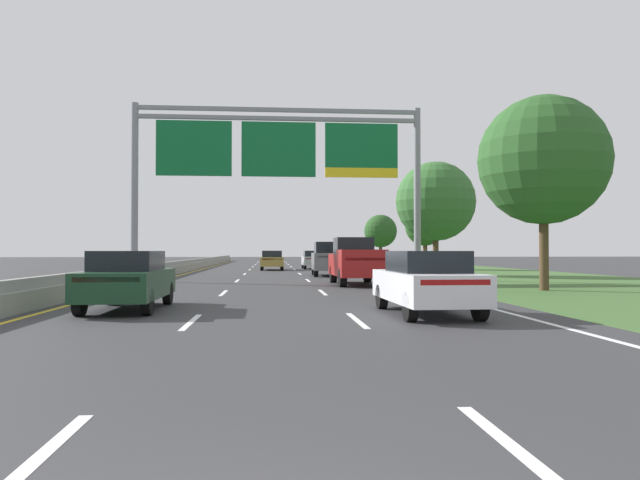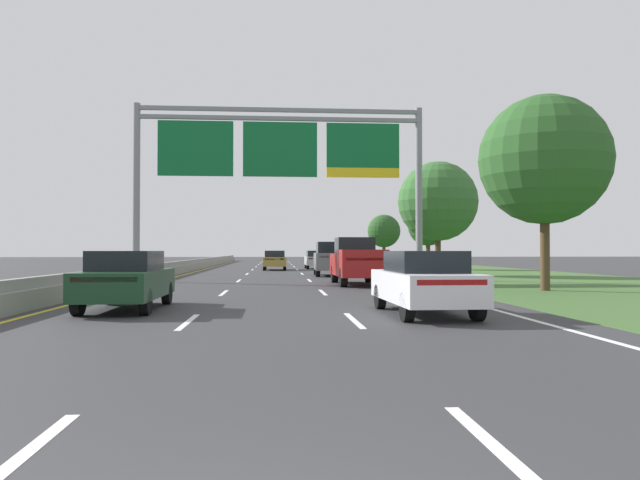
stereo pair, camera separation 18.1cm
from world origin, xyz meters
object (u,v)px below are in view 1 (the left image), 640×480
car_silver_right_lane_sedan (313,259)px  roadside_tree_distant (381,231)px  overhead_sign_gantry (279,156)px  roadside_tree_far (425,226)px  pickup_truck_red (356,261)px  car_grey_right_lane_suv (328,258)px  car_darkgreen_left_lane_sedan (128,279)px  roadside_tree_near (543,160)px  roadside_tree_mid (436,201)px  car_gold_centre_lane_sedan (272,260)px  car_white_right_lane_sedan (426,281)px

car_silver_right_lane_sedan → roadside_tree_distant: (8.67, 14.82, 2.95)m
overhead_sign_gantry → roadside_tree_distant: 37.49m
roadside_tree_far → pickup_truck_red: bearing=-112.8°
car_grey_right_lane_suv → car_darkgreen_left_lane_sedan: bearing=162.3°
roadside_tree_near → roadside_tree_mid: bearing=91.5°
car_gold_centre_lane_sedan → car_silver_right_lane_sedan: same height
pickup_truck_red → car_silver_right_lane_sedan: size_ratio=1.23×
pickup_truck_red → car_silver_right_lane_sedan: (-0.28, 24.08, -0.26)m
car_darkgreen_left_lane_sedan → car_grey_right_lane_suv: (7.36, 20.91, 0.28)m
roadside_tree_mid → roadside_tree_distant: 29.84m
car_darkgreen_left_lane_sedan → roadside_tree_mid: size_ratio=0.62×
roadside_tree_far → roadside_tree_distant: 17.96m
roadside_tree_near → roadside_tree_mid: (-0.36, 14.11, -0.46)m
roadside_tree_mid → roadside_tree_far: (2.42, 11.80, -1.05)m
car_darkgreen_left_lane_sedan → roadside_tree_distant: bearing=-18.2°
car_darkgreen_left_lane_sedan → car_silver_right_lane_sedan: size_ratio=1.00×
pickup_truck_red → roadside_tree_mid: roadside_tree_mid is taller
pickup_truck_red → car_gold_centre_lane_sedan: size_ratio=1.23×
car_gold_centre_lane_sedan → overhead_sign_gantry: bearing=-178.9°
car_grey_right_lane_suv → car_silver_right_lane_sedan: car_grey_right_lane_suv is taller
car_gold_centre_lane_sedan → roadside_tree_distant: 21.86m
overhead_sign_gantry → car_white_right_lane_sedan: size_ratio=3.39×
overhead_sign_gantry → roadside_tree_far: bearing=54.8°
car_darkgreen_left_lane_sedan → roadside_tree_distant: roadside_tree_distant is taller
car_gold_centre_lane_sedan → roadside_tree_mid: 16.14m
pickup_truck_red → car_grey_right_lane_suv: bearing=1.8°
roadside_tree_distant → roadside_tree_far: bearing=-88.7°
car_white_right_lane_sedan → roadside_tree_far: 35.23m
roadside_tree_far → roadside_tree_mid: bearing=-101.6°
car_darkgreen_left_lane_sedan → car_gold_centre_lane_sedan: 32.49m
car_silver_right_lane_sedan → roadside_tree_mid: (6.66, -14.93, 3.84)m
pickup_truck_red → car_gold_centre_lane_sedan: (-3.85, 21.03, -0.26)m
car_grey_right_lane_suv → roadside_tree_far: bearing=-37.4°
car_white_right_lane_sedan → car_silver_right_lane_sedan: bearing=-1.2°
car_grey_right_lane_suv → roadside_tree_mid: bearing=-92.8°
car_grey_right_lane_suv → car_white_right_lane_sedan: bearing=-177.6°
car_darkgreen_left_lane_sedan → overhead_sign_gantry: bearing=-16.3°
car_darkgreen_left_lane_sedan → car_white_right_lane_sedan: bearing=-103.6°
overhead_sign_gantry → pickup_truck_red: bearing=-44.4°
car_white_right_lane_sedan → roadside_tree_distant: roadside_tree_distant is taller
overhead_sign_gantry → car_darkgreen_left_lane_sedan: overhead_sign_gantry is taller
roadside_tree_near → car_silver_right_lane_sedan: bearing=103.6°
car_darkgreen_left_lane_sedan → car_silver_right_lane_sedan: 36.09m
car_silver_right_lane_sedan → roadside_tree_far: bearing=-109.2°
roadside_tree_mid → roadside_tree_distant: bearing=86.1°
roadside_tree_far → overhead_sign_gantry: bearing=-125.2°
car_darkgreen_left_lane_sedan → roadside_tree_far: 36.29m
car_gold_centre_lane_sedan → car_grey_right_lane_suv: size_ratio=0.93×
roadside_tree_far → roadside_tree_distant: bearing=91.3°
pickup_truck_red → roadside_tree_far: (8.80, 20.95, 2.53)m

